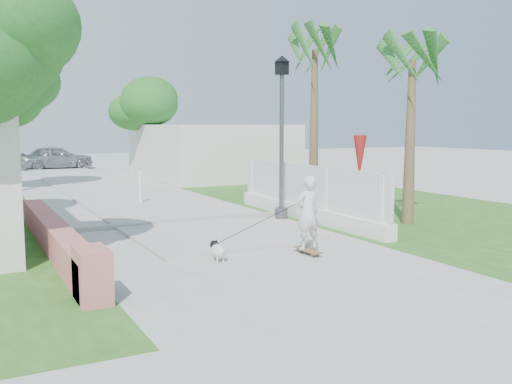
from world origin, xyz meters
TOP-DOWN VIEW (x-y plane):
  - ground at (0.00, 0.00)m, footprint 90.00×90.00m
  - path_strip at (0.00, 20.00)m, footprint 3.20×36.00m
  - curb at (0.00, 6.00)m, footprint 6.50×0.25m
  - grass_right at (7.00, 8.00)m, footprint 8.00×20.00m
  - pink_wall at (-3.30, 3.55)m, footprint 0.45×8.20m
  - lattice_fence at (3.40, 5.00)m, footprint 0.35×7.00m
  - building_right at (6.00, 18.00)m, footprint 6.00×8.00m
  - street_lamp at (2.90, 5.50)m, footprint 0.44×0.44m
  - bollard at (0.20, 10.00)m, footprint 0.14×0.14m
  - patio_umbrella at (4.80, 4.50)m, footprint 0.36×0.36m
  - tree_path_left at (-2.98, 15.98)m, footprint 3.40×3.40m
  - tree_path_right at (3.22, 19.98)m, footprint 3.00×3.00m
  - tree_path_far at (-2.78, 25.98)m, footprint 3.20×3.20m
  - palm_far at (4.60, 6.50)m, footprint 1.80×1.80m
  - palm_near at (5.40, 3.20)m, footprint 1.80×1.80m
  - skateboarder at (0.52, 1.56)m, footprint 2.12×0.83m
  - dog at (-0.68, 1.68)m, footprint 0.27×0.58m
  - parked_car at (0.04, 27.08)m, footprint 4.15×1.82m

SIDE VIEW (x-z plane):
  - ground at x=0.00m, z-range 0.00..0.00m
  - grass_right at x=7.00m, z-range 0.00..0.01m
  - path_strip at x=0.00m, z-range 0.00..0.06m
  - curb at x=0.00m, z-range 0.00..0.10m
  - dog at x=-0.68m, z-range 0.02..0.41m
  - pink_wall at x=-3.30m, z-range -0.09..0.71m
  - lattice_fence at x=3.40m, z-range -0.21..1.29m
  - bollard at x=0.20m, z-range 0.04..1.13m
  - parked_car at x=0.04m, z-range 0.00..1.39m
  - skateboarder at x=0.52m, z-range -0.06..1.51m
  - building_right at x=6.00m, z-range 0.00..2.60m
  - patio_umbrella at x=4.80m, z-range 0.54..2.84m
  - street_lamp at x=2.90m, z-range 0.21..4.65m
  - tree_path_right at x=3.22m, z-range 1.10..5.89m
  - tree_path_far at x=-2.78m, z-range 1.23..6.40m
  - tree_path_left at x=-2.98m, z-range 1.21..6.43m
  - palm_near at x=5.40m, z-range 1.60..6.30m
  - palm_far at x=4.60m, z-range 1.83..7.13m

